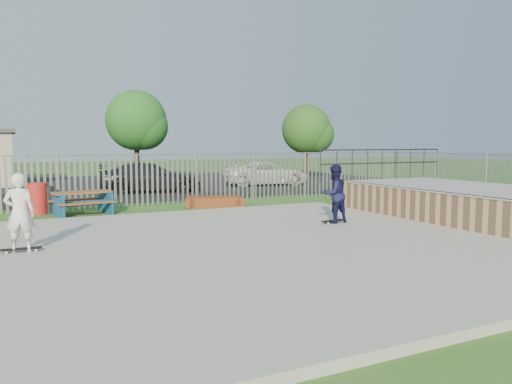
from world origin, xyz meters
name	(u,v)px	position (x,y,z in m)	size (l,w,h in m)	color
ground	(177,257)	(0.00, 0.00, 0.00)	(120.00, 120.00, 0.00)	#326121
concrete_slab	(177,253)	(0.00, 0.00, 0.07)	(15.00, 12.00, 0.15)	#9F9F9A
quarter_pipe	(457,203)	(9.50, 1.04, 0.56)	(5.50, 7.05, 2.19)	tan
fence	(163,190)	(1.00, 4.59, 1.00)	(26.04, 16.02, 2.00)	gray
picnic_table	(82,203)	(-0.99, 7.55, 0.41)	(2.11, 1.83, 0.80)	brown
funbox	(215,202)	(3.85, 7.56, 0.19)	(2.10, 1.48, 0.38)	brown
trash_bin_red	(38,199)	(-2.35, 8.39, 0.54)	(0.64, 0.64, 1.07)	red
trash_bin_grey	(46,200)	(-2.09, 8.54, 0.47)	(0.56, 0.56, 0.94)	#28282A
parking_lot	(74,187)	(0.00, 19.00, 0.01)	(40.00, 18.00, 0.02)	black
car_dark	(150,178)	(3.03, 14.15, 0.74)	(2.01, 4.95, 1.44)	black
car_white	(266,173)	(10.03, 15.23, 0.70)	(2.25, 4.88, 1.36)	white
tree_mid	(136,121)	(3.83, 20.42, 3.79)	(3.65, 3.65, 5.63)	#3A2217
tree_right	(306,130)	(14.27, 17.71, 3.31)	(3.19, 3.19, 4.92)	#392516
skateboard_a	(334,221)	(5.15, 1.56, 0.19)	(0.82, 0.29, 0.08)	black
skateboard_b	(21,250)	(-3.00, 1.28, 0.19)	(0.81, 0.22, 0.08)	black
skater_navy	(334,194)	(5.15, 1.56, 0.98)	(0.81, 0.63, 1.67)	#12123A
skater_white	(20,213)	(-3.00, 1.28, 0.98)	(0.61, 0.40, 1.67)	white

